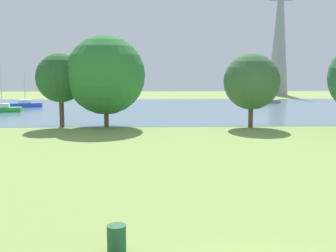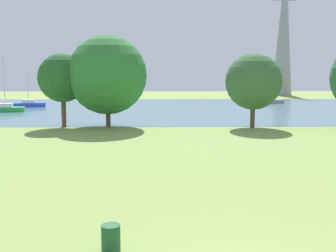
{
  "view_description": "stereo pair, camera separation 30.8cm",
  "coord_description": "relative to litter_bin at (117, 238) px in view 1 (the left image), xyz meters",
  "views": [
    {
      "loc": [
        -2.61,
        -8.89,
        5.24
      ],
      "look_at": [
        -1.77,
        16.66,
        1.85
      ],
      "focal_mm": 43.92,
      "sensor_mm": 36.0,
      "label": 1
    },
    {
      "loc": [
        -2.3,
        -8.9,
        5.24
      ],
      "look_at": [
        -1.77,
        16.66,
        1.85
      ],
      "focal_mm": 43.92,
      "sensor_mm": 36.0,
      "label": 2
    }
  ],
  "objects": [
    {
      "name": "litter_bin",
      "position": [
        0.0,
        0.0,
        0.0
      ],
      "size": [
        0.56,
        0.56,
        0.8
      ],
      "primitive_type": "cylinder",
      "color": "#1E512D",
      "rests_on": "ground"
    },
    {
      "name": "tree_east_far",
      "position": [
        -7.69,
        27.57,
        4.25
      ],
      "size": [
        4.6,
        4.6,
        6.96
      ],
      "color": "brown",
      "rests_on": "ground"
    },
    {
      "name": "electricity_pylon",
      "position": [
        29.03,
        80.82,
        14.55
      ],
      "size": [
        6.4,
        4.4,
        29.88
      ],
      "color": "gray",
      "rests_on": "ground"
    },
    {
      "name": "sailboat_green",
      "position": [
        -18.79,
        42.61,
        0.06
      ],
      "size": [
        4.97,
        2.22,
        7.15
      ],
      "color": "green",
      "rests_on": "water_surface"
    },
    {
      "name": "sailboat_gray",
      "position": [
        19.65,
        56.4,
        0.07
      ],
      "size": [
        4.99,
        2.3,
        7.38
      ],
      "color": "gray",
      "rests_on": "water_surface"
    },
    {
      "name": "water_surface",
      "position": [
        3.74,
        47.37,
        -0.39
      ],
      "size": [
        140.0,
        40.0,
        0.02
      ],
      "primitive_type": "cube",
      "color": "slate",
      "rests_on": "ground"
    },
    {
      "name": "sailboat_blue",
      "position": [
        -18.14,
        50.23,
        0.04
      ],
      "size": [
        5.0,
        2.41,
        5.11
      ],
      "color": "blue",
      "rests_on": "water_surface"
    },
    {
      "name": "tree_mid_shore",
      "position": [
        -3.48,
        27.62,
        4.53
      ],
      "size": [
        7.45,
        7.45,
        8.66
      ],
      "color": "brown",
      "rests_on": "ground"
    },
    {
      "name": "tree_east_near",
      "position": [
        10.23,
        26.84,
        3.91
      ],
      "size": [
        5.26,
        5.26,
        6.95
      ],
      "color": "brown",
      "rests_on": "ground"
    },
    {
      "name": "ground_plane",
      "position": [
        3.74,
        19.37,
        -0.4
      ],
      "size": [
        160.0,
        160.0,
        0.0
      ],
      "primitive_type": "plane",
      "color": "#7F994C"
    }
  ]
}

